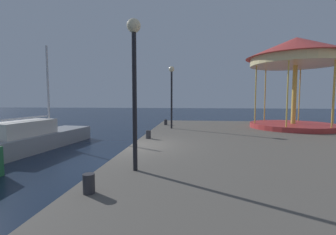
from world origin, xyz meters
name	(u,v)px	position (x,y,z in m)	size (l,w,h in m)	color
ground_plane	(131,164)	(0.00, 0.00, 0.00)	(120.00, 120.00, 0.00)	#162338
quay_dock	(292,159)	(6.40, 0.00, 0.40)	(12.79, 22.57, 0.80)	#5B564F
sailboat_grey	(34,138)	(-5.93, 2.21, 0.61)	(2.84, 7.59, 5.75)	gray
carousel	(296,60)	(9.10, 6.69, 5.20)	(6.17, 6.17, 5.84)	#B23333
lamp_post_near_edge	(134,67)	(1.05, -3.38, 3.54)	(0.36, 0.36, 3.96)	black
lamp_post_mid_promenade	(172,86)	(1.18, 5.64, 3.56)	(0.36, 0.36, 3.99)	black
bollard_south	(166,122)	(0.55, 7.63, 1.00)	(0.24, 0.24, 0.40)	#2D2D33
bollard_north	(148,134)	(0.43, 1.63, 1.00)	(0.24, 0.24, 0.40)	#2D2D33
bollard_center	(89,184)	(0.49, -4.98, 1.00)	(0.24, 0.24, 0.40)	#2D2D33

